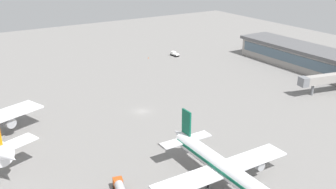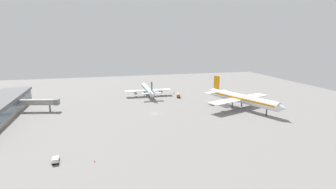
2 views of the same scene
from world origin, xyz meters
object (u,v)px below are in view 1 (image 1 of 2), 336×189
(fuel_truck, at_px, (120,189))
(safety_cone_near_gate, at_px, (148,58))
(airplane_taxiing, at_px, (227,170))
(pushback_tractor, at_px, (174,54))

(fuel_truck, distance_m, safety_cone_near_gate, 100.23)
(fuel_truck, bearing_deg, airplane_taxiing, -102.36)
(pushback_tractor, relative_size, safety_cone_near_gate, 7.62)
(safety_cone_near_gate, bearing_deg, airplane_taxiing, 159.84)
(pushback_tractor, distance_m, fuel_truck, 105.05)
(fuel_truck, xyz_separation_m, safety_cone_near_gate, (84.64, -53.69, -1.09))
(airplane_taxiing, height_order, safety_cone_near_gate, airplane_taxiing)
(pushback_tractor, height_order, safety_cone_near_gate, pushback_tractor)
(pushback_tractor, bearing_deg, airplane_taxiing, 147.13)
(fuel_truck, bearing_deg, pushback_tractor, -24.47)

